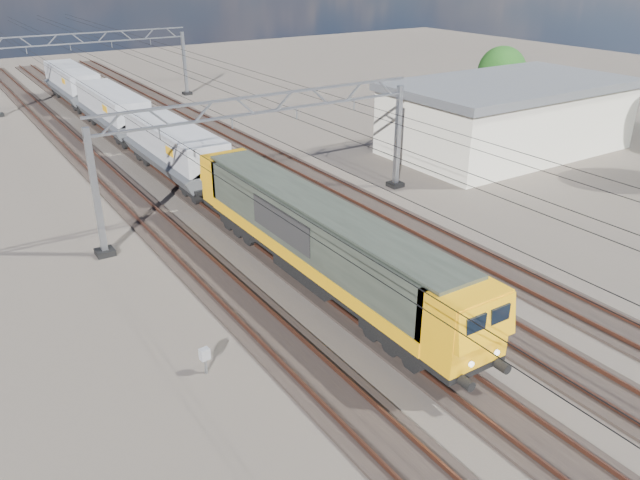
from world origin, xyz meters
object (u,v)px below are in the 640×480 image
hopper_wagon_mid (113,108)px  trackside_cabinet (205,355)px  catenary_gantry_far (94,66)px  hopper_wagon_lead (174,147)px  hopper_wagon_third (72,82)px  catenary_gantry_mid (267,152)px  tree_far (506,73)px  industrial_shed (507,116)px  locomotive (317,237)px

hopper_wagon_mid → trackside_cabinet: bearing=-101.4°
catenary_gantry_far → hopper_wagon_lead: (-2.00, -26.67, -1.67)m
hopper_wagon_third → catenary_gantry_mid: bearing=-87.0°
catenary_gantry_far → hopper_wagon_third: bearing=139.1°
hopper_wagon_third → tree_far: size_ratio=2.00×
trackside_cabinet → industrial_shed: size_ratio=0.06×
hopper_wagon_mid → hopper_wagon_third: bearing=90.0°
catenary_gantry_mid → hopper_wagon_mid: size_ratio=1.53×
catenary_gantry_mid → locomotive: bearing=-103.4°
hopper_wagon_mid → industrial_shed: 32.25m
catenary_gantry_mid → industrial_shed: size_ratio=1.07×
locomotive → tree_far: size_ratio=3.24×
locomotive → hopper_wagon_lead: size_ratio=1.62×
trackside_cabinet → tree_far: size_ratio=0.16×
catenary_gantry_far → trackside_cabinet: 48.99m
catenary_gantry_mid → hopper_wagon_third: 37.82m
catenary_gantry_far → hopper_wagon_lead: catenary_gantry_far is taller
catenary_gantry_mid → trackside_cabinet: catenary_gantry_mid is taller
hopper_wagon_lead → hopper_wagon_mid: same height
industrial_shed → tree_far: 11.48m
catenary_gantry_far → industrial_shed: size_ratio=1.07×
locomotive → hopper_wagon_lead: locomotive is taller
catenary_gantry_mid → hopper_wagon_mid: (-2.00, 23.53, -1.67)m
trackside_cabinet → hopper_wagon_mid: bearing=73.3°
tree_far → catenary_gantry_mid: bearing=-162.1°
locomotive → catenary_gantry_far: bearing=87.4°
hopper_wagon_mid → hopper_wagon_third: 14.20m
hopper_wagon_third → hopper_wagon_lead: bearing=-90.0°
locomotive → trackside_cabinet: 8.22m
trackside_cabinet → hopper_wagon_lead: bearing=66.1°
catenary_gantry_mid → hopper_wagon_mid: 23.68m
tree_far → industrial_shed: bearing=-136.9°
hopper_wagon_mid → tree_far: bearing=-23.0°
trackside_cabinet → tree_far: 45.26m
hopper_wagon_third → locomotive: bearing=-90.0°
hopper_wagon_lead → locomotive: bearing=-90.0°
hopper_wagon_mid → trackside_cabinet: 36.30m
trackside_cabinet → tree_far: bearing=23.6°
catenary_gantry_far → catenary_gantry_mid: bearing=-90.0°
locomotive → tree_far: tree_far is taller
industrial_shed → tree_far: size_ratio=2.86×
hopper_wagon_mid → tree_far: 35.17m
catenary_gantry_mid → locomotive: size_ratio=0.94×
hopper_wagon_lead → catenary_gantry_far: bearing=85.7°
trackside_cabinet → catenary_gantry_far: bearing=73.9°
hopper_wagon_lead → trackside_cabinet: bearing=-108.6°
catenary_gantry_far → industrial_shed: catenary_gantry_far is taller
catenary_gantry_mid → hopper_wagon_lead: 9.69m
catenary_gantry_mid → hopper_wagon_lead: size_ratio=1.53×
hopper_wagon_third → tree_far: tree_far is taller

